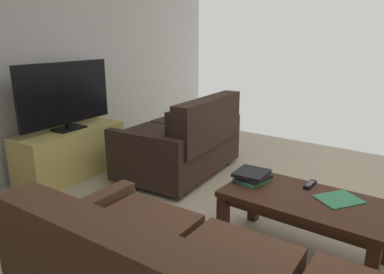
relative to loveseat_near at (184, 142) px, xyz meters
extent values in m
cube|color=#B7A88E|center=(-1.63, 0.59, -0.36)|extent=(5.80, 5.08, 0.01)
cube|color=silver|center=(1.27, 0.59, 0.93)|extent=(0.12, 5.08, 2.58)
cylinder|color=black|center=(-0.86, 1.53, -0.33)|extent=(0.05, 0.05, 0.06)
cube|color=brown|center=(-1.07, 1.84, 0.13)|extent=(0.54, 0.72, 0.10)
cube|color=brown|center=(-1.08, 2.09, 0.25)|extent=(0.49, 0.14, 0.30)
cube|color=brown|center=(-0.75, 1.88, -0.04)|extent=(0.14, 0.80, 0.54)
cylinder|color=black|center=(0.49, -0.43, -0.33)|extent=(0.05, 0.05, 0.06)
cylinder|color=black|center=(0.39, 0.52, -0.33)|extent=(0.05, 0.05, 0.06)
cylinder|color=black|center=(-0.25, -0.51, -0.33)|extent=(0.05, 0.05, 0.06)
cylinder|color=black|center=(-0.35, 0.45, -0.33)|extent=(0.05, 0.05, 0.06)
cube|color=#33231C|center=(0.07, 0.01, -0.12)|extent=(0.97, 1.20, 0.37)
cube|color=#33231C|center=(0.12, -0.27, 0.12)|extent=(0.81, 0.60, 0.10)
cube|color=#33231C|center=(0.06, 0.29, 0.12)|extent=(0.81, 0.60, 0.10)
cube|color=#33231C|center=(-0.30, -0.03, 0.26)|extent=(0.29, 1.13, 0.48)
cube|color=#33231C|center=(-0.16, -0.30, 0.26)|extent=(0.17, 0.51, 0.34)
cube|color=#33231C|center=(-0.22, 0.26, 0.26)|extent=(0.17, 0.51, 0.34)
cube|color=#33231C|center=(0.13, -0.60, -0.05)|extent=(0.87, 0.19, 0.53)
cube|color=#33231C|center=(0.01, 0.61, -0.05)|extent=(0.87, 0.19, 0.53)
cube|color=#3D2316|center=(-1.57, 0.71, 0.05)|extent=(1.04, 0.56, 0.04)
cube|color=#3D2316|center=(-1.57, 0.71, 0.01)|extent=(0.96, 0.50, 0.05)
cube|color=#3D2316|center=(-1.09, 0.48, -0.16)|extent=(0.07, 0.07, 0.39)
cube|color=#3D2316|center=(-2.05, 0.95, -0.16)|extent=(0.07, 0.07, 0.39)
cube|color=#3D2316|center=(-1.09, 0.95, -0.16)|extent=(0.07, 0.07, 0.39)
cube|color=#D8C666|center=(0.92, 0.77, -0.10)|extent=(0.53, 1.18, 0.51)
cube|color=black|center=(1.04, 0.78, -0.10)|extent=(0.10, 0.98, 0.31)
cube|color=black|center=(0.93, 0.91, -0.10)|extent=(0.22, 0.25, 0.06)
cube|color=black|center=(0.92, 0.77, 0.17)|extent=(0.22, 0.33, 0.02)
cube|color=black|center=(0.92, 0.77, 0.21)|extent=(0.04, 0.06, 0.06)
cube|color=black|center=(0.92, 0.77, 0.53)|extent=(0.12, 1.09, 0.63)
cube|color=black|center=(0.94, 0.77, 0.53)|extent=(0.09, 1.06, 0.60)
cube|color=#337F51|center=(-1.17, 0.69, 0.08)|extent=(0.23, 0.26, 0.02)
cube|color=black|center=(-1.18, 0.68, 0.11)|extent=(0.22, 0.25, 0.02)
cube|color=black|center=(-1.16, 0.67, 0.13)|extent=(0.24, 0.26, 0.02)
cube|color=black|center=(-1.54, 0.51, 0.08)|extent=(0.05, 0.16, 0.02)
cube|color=#59595B|center=(-1.54, 0.51, 0.09)|extent=(0.03, 0.11, 0.00)
cube|color=#337F51|center=(-1.76, 0.62, 0.08)|extent=(0.32, 0.34, 0.01)
camera|label=1|loc=(-2.26, 2.88, 1.10)|focal=33.34mm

